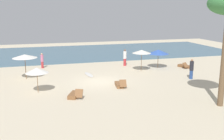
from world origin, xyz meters
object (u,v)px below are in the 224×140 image
umbrella_0 (158,52)px  person_0 (42,60)px  umbrella_3 (142,52)px  lounger_4 (185,66)px  person_1 (125,57)px  surfboard (89,75)px  umbrella_2 (37,70)px  lounger_1 (120,85)px  umbrella_1 (25,56)px  person_2 (191,69)px  lounger_0 (74,95)px

umbrella_0 → person_0: (-12.42, 3.41, -0.97)m
umbrella_3 → lounger_4: size_ratio=1.26×
person_0 → umbrella_3: bearing=-23.6°
person_1 → surfboard: (-4.89, -3.33, -0.94)m
lounger_4 → umbrella_2: bearing=-162.4°
lounger_1 → lounger_4: bearing=29.4°
umbrella_1 → person_2: umbrella_1 is taller
umbrella_3 → surfboard: (-5.67, -0.21, -2.05)m
lounger_0 → umbrella_1: bearing=119.0°
lounger_0 → surfboard: lounger_0 is taller
person_1 → umbrella_1: bearing=-163.4°
lounger_0 → umbrella_2: bearing=143.7°
umbrella_0 → lounger_4: 3.48m
umbrella_0 → surfboard: umbrella_0 is taller
umbrella_3 → person_0: bearing=156.4°
umbrella_1 → person_1: size_ratio=1.21×
lounger_1 → surfboard: size_ratio=0.75×
person_1 → lounger_1: bearing=-111.3°
surfboard → umbrella_1: bearing=179.2°
lounger_1 → umbrella_0: bearing=43.1°
lounger_0 → person_2: bearing=11.7°
lounger_1 → person_2: (7.22, 0.61, 0.79)m
umbrella_3 → lounger_0: (-8.01, -6.66, -1.92)m
person_2 → surfboard: size_ratio=0.84×
person_0 → person_1: 9.34m
lounger_4 → person_2: (-2.09, -4.64, 0.80)m
umbrella_1 → surfboard: (5.97, -0.09, -2.13)m
lounger_4 → surfboard: lounger_4 is taller
person_0 → umbrella_1: bearing=-109.5°
umbrella_2 → person_0: 9.20m
lounger_4 → person_0: (-15.42, 4.08, 0.69)m
person_0 → lounger_4: bearing=-14.8°
umbrella_0 → umbrella_3: umbrella_3 is taller
umbrella_0 → lounger_1: (-6.32, -5.91, -1.65)m
person_2 → surfboard: bearing=155.3°
lounger_0 → surfboard: size_ratio=0.76×
umbrella_3 → lounger_1: umbrella_3 is taller
umbrella_3 → lounger_4: umbrella_3 is taller
lounger_0 → lounger_1: (4.07, 1.72, -0.00)m
umbrella_0 → surfboard: size_ratio=1.00×
umbrella_1 → lounger_0: size_ratio=1.33×
lounger_4 → person_2: bearing=-114.3°
umbrella_3 → person_0: 11.03m
lounger_1 → person_0: 11.17m
person_2 → surfboard: (-8.96, 4.13, -0.93)m
umbrella_1 → lounger_0: (3.63, -6.54, -1.99)m
lounger_0 → person_1: size_ratio=0.91×
umbrella_1 → umbrella_2: bearing=-77.5°
surfboard → lounger_4: bearing=2.7°
umbrella_1 → lounger_1: umbrella_1 is taller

